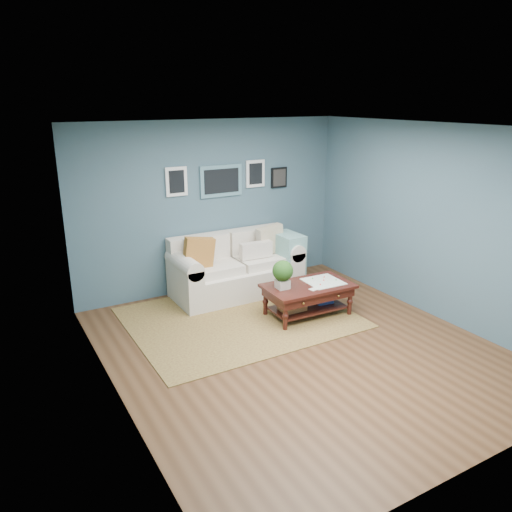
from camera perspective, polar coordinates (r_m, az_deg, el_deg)
room_shell at (r=5.95m, az=4.97°, el=1.48°), size 5.00×5.02×2.70m
area_rug at (r=7.19m, az=-1.88°, el=-7.02°), size 3.05×2.44×0.01m
loveseat at (r=7.96m, az=-1.80°, el=-1.23°), size 2.07×0.94×1.06m
coffee_table at (r=7.15m, az=5.49°, el=-3.95°), size 1.27×0.78×0.87m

